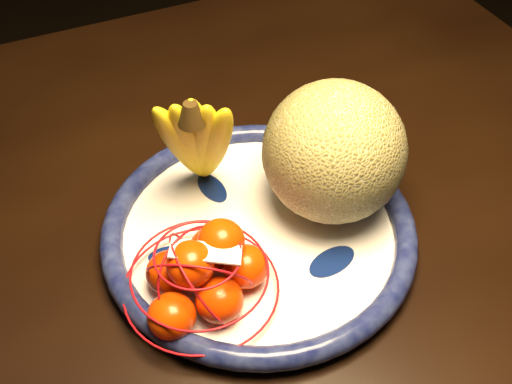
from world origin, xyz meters
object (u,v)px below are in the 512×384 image
object	(u,v)px
dining_table	(120,252)
banana_bunch	(198,138)
mandarin_bag	(204,273)
fruit_bowl	(259,231)
cantaloupe	(334,152)

from	to	relation	value
dining_table	banana_bunch	distance (m)	0.22
dining_table	mandarin_bag	xyz separation A→B (m)	(0.07, -0.17, 0.12)
dining_table	fruit_bowl	world-z (taller)	fruit_bowl
banana_bunch	cantaloupe	bearing A→B (deg)	-4.58
banana_bunch	fruit_bowl	bearing A→B (deg)	-40.63
mandarin_bag	cantaloupe	bearing A→B (deg)	22.93
dining_table	mandarin_bag	size ratio (longest dim) A/B	7.76
dining_table	fruit_bowl	xyz separation A→B (m)	(0.16, -0.10, 0.09)
dining_table	cantaloupe	size ratio (longest dim) A/B	9.34
fruit_bowl	banana_bunch	bearing A→B (deg)	117.73
dining_table	mandarin_bag	distance (m)	0.22
dining_table	mandarin_bag	world-z (taller)	mandarin_bag
fruit_bowl	cantaloupe	bearing A→B (deg)	8.78
fruit_bowl	cantaloupe	size ratio (longest dim) A/B	2.23
mandarin_bag	dining_table	bearing A→B (deg)	113.85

